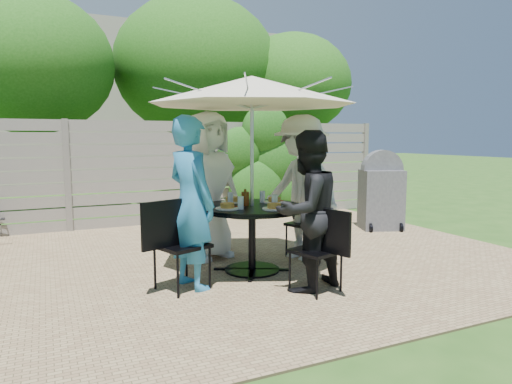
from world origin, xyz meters
name	(u,v)px	position (x,y,z in m)	size (l,w,h in m)	color
backyard_envelope	(124,104)	(0.09, 10.29, 2.61)	(60.00, 60.00, 5.00)	#274E18
patio_table	(252,226)	(-0.20, -0.33, 0.54)	(1.49, 1.49, 0.78)	black
umbrella	(252,91)	(-0.20, -0.33, 2.06)	(2.88, 2.88, 2.23)	silver
chair_back	(203,237)	(-0.49, 0.59, 0.25)	(0.50, 0.64, 0.85)	black
person_back	(208,186)	(-0.45, 0.47, 0.94)	(0.92, 0.60, 1.88)	white
chair_left	(181,263)	(-1.12, -0.62, 0.29)	(0.73, 0.59, 0.95)	black
person_left	(191,203)	(-0.99, -0.57, 0.89)	(0.65, 0.42, 1.77)	teal
chair_front	(316,268)	(0.09, -1.25, 0.26)	(0.52, 0.67, 0.87)	black
person_front	(307,211)	(0.05, -1.12, 0.81)	(0.79, 0.62, 1.62)	black
chair_right	(308,237)	(0.72, -0.04, 0.27)	(0.69, 0.57, 0.90)	black
person_right	(301,188)	(0.59, -0.08, 0.92)	(1.18, 0.68, 1.83)	silver
plate_back	(232,200)	(-0.31, 0.02, 0.80)	(0.26, 0.26, 0.06)	white
plate_left	(227,207)	(-0.55, -0.43, 0.80)	(0.26, 0.26, 0.06)	white
plate_front	(274,207)	(-0.09, -0.67, 0.80)	(0.26, 0.26, 0.06)	white
plate_right	(275,201)	(0.14, -0.22, 0.80)	(0.26, 0.26, 0.06)	white
glass_back	(230,198)	(-0.38, -0.11, 0.85)	(0.07, 0.07, 0.14)	silver
glass_left	(241,203)	(-0.42, -0.50, 0.85)	(0.07, 0.07, 0.14)	silver
glass_front	(275,201)	(-0.02, -0.54, 0.85)	(0.07, 0.07, 0.14)	silver
glass_right	(262,197)	(0.01, -0.15, 0.85)	(0.07, 0.07, 0.14)	silver
syrup_jug	(245,199)	(-0.27, -0.30, 0.86)	(0.09, 0.09, 0.16)	#59280C
coffee_cup	(246,198)	(-0.17, -0.09, 0.84)	(0.08, 0.08, 0.12)	#C6B293
bbq_grill	(381,194)	(2.76, 0.98, 0.61)	(0.79, 0.71, 1.35)	slate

